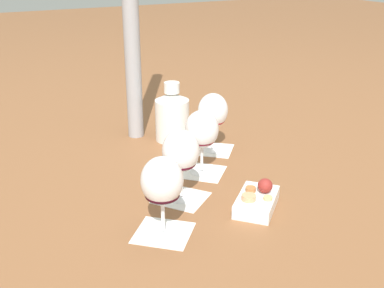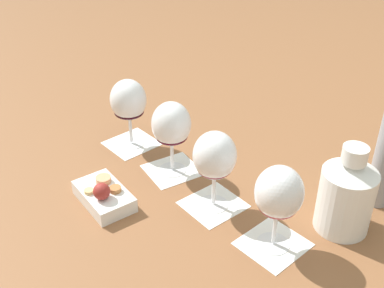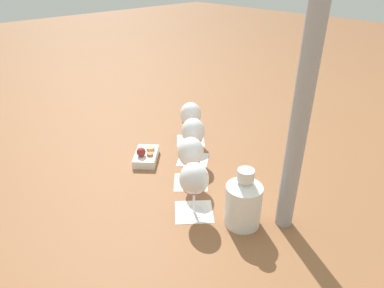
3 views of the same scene
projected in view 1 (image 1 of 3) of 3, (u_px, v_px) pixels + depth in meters
ground_plane at (193, 184)px, 1.23m from camera, size 8.00×8.00×0.00m
tasting_card_0 at (212, 149)px, 1.44m from camera, size 0.16×0.16×0.00m
tasting_card_1 at (202, 172)px, 1.30m from camera, size 0.16×0.16×0.00m
tasting_card_2 at (181, 198)px, 1.16m from camera, size 0.16×0.16×0.00m
tasting_card_3 at (163, 233)px, 1.02m from camera, size 0.16×0.16×0.00m
wine_glass_0 at (213, 113)px, 1.40m from camera, size 0.09×0.09×0.17m
wine_glass_1 at (202, 132)px, 1.25m from camera, size 0.09×0.09×0.17m
wine_glass_2 at (181, 154)px, 1.12m from camera, size 0.09×0.09×0.17m
wine_glass_3 at (162, 184)px, 0.97m from camera, size 0.09×0.09×0.17m
ceramic_vase at (172, 115)px, 1.49m from camera, size 0.11×0.11×0.18m
snack_dish at (257, 200)px, 1.11m from camera, size 0.16×0.15×0.07m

